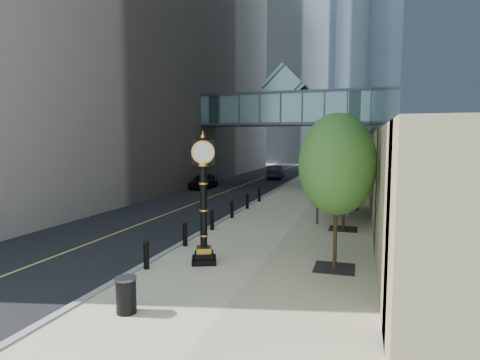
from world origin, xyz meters
name	(u,v)px	position (x,y,z in m)	size (l,w,h in m)	color
ground	(208,289)	(0.00, 0.00, 0.00)	(320.00, 320.00, 0.00)	gray
road	(271,174)	(-7.00, 40.00, 0.01)	(8.00, 180.00, 0.02)	black
sidewalk	(333,176)	(1.00, 40.00, 0.03)	(8.00, 180.00, 0.06)	#C3B896
curb	(301,175)	(-3.00, 40.00, 0.04)	(0.25, 180.00, 0.07)	gray
distant_tower_c	(331,50)	(-6.00, 120.00, 32.50)	(22.00, 22.00, 65.00)	#8C9EB1
skywalk	(285,107)	(-3.00, 28.00, 7.71)	(17.00, 4.20, 5.80)	#44696D
entrance_canopy	(346,146)	(3.48, 14.00, 4.19)	(3.00, 8.00, 4.38)	#383F44
bollard_row	(223,215)	(-2.70, 9.00, 0.51)	(0.20, 16.20, 0.90)	black
street_trees	(350,152)	(3.60, 17.23, 3.74)	(2.82, 28.73, 5.81)	black
street_clock	(204,208)	(-1.04, 2.24, 2.10)	(1.15, 1.15, 4.71)	black
trash_bin	(126,296)	(-1.36, -2.33, 0.51)	(0.52, 0.52, 0.90)	black
pedestrian	(345,203)	(3.53, 13.04, 0.83)	(0.56, 0.37, 1.54)	#A29D94
car_near	(204,181)	(-9.68, 23.37, 0.72)	(1.65, 4.11, 1.40)	black
car_far	(276,172)	(-5.27, 34.75, 0.79)	(1.63, 4.66, 1.54)	black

